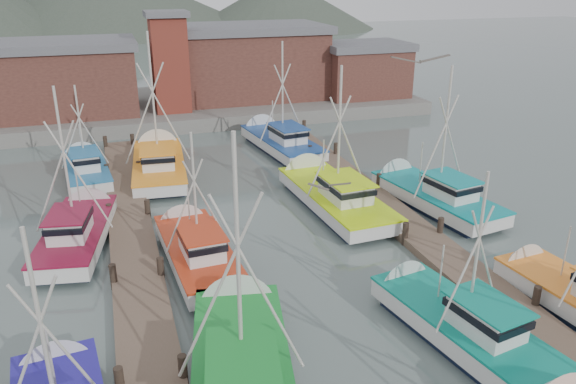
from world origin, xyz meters
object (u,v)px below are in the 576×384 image
object	(u,v)px
lookout_tower	(170,61)
boat_8	(195,249)
boat_4	(241,364)
boat_12	(159,163)

from	to	relation	value
lookout_tower	boat_8	distance (m)	27.16
boat_8	boat_4	bearing A→B (deg)	-92.96
lookout_tower	boat_4	world-z (taller)	lookout_tower
boat_4	boat_8	world-z (taller)	boat_4
boat_8	boat_12	bearing A→B (deg)	87.67
boat_4	boat_8	distance (m)	8.75
lookout_tower	boat_8	size ratio (longest dim) A/B	0.97
boat_4	boat_12	distance (m)	22.24
boat_8	boat_12	world-z (taller)	boat_12
lookout_tower	boat_12	world-z (taller)	lookout_tower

